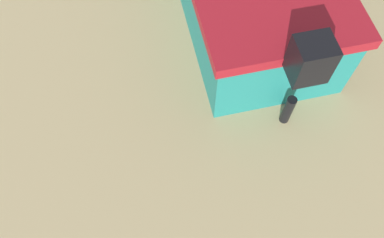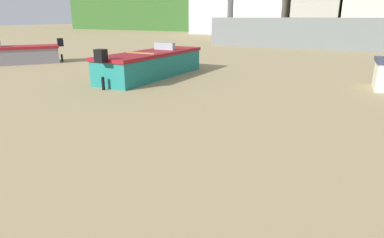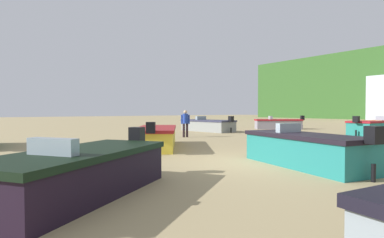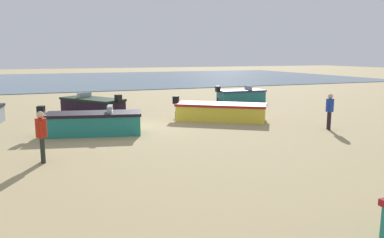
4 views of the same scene
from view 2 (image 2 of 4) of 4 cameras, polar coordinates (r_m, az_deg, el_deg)
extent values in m
cube|color=slate|center=(25.81, 23.05, 13.55)|extent=(17.45, 2.40, 2.15)
cube|color=#B2BEC7|center=(47.03, 4.63, 18.97)|extent=(5.46, 6.88, 7.05)
cube|color=#9A9A8C|center=(43.05, 21.15, 18.37)|extent=(5.06, 5.91, 7.50)
cube|color=#1C7770|center=(12.77, -6.91, 9.18)|extent=(1.45, 5.10, 0.83)
cube|color=maroon|center=(12.71, -6.99, 11.29)|extent=(1.53, 5.20, 0.12)
cube|color=black|center=(10.58, -15.60, 10.56)|extent=(0.32, 0.28, 0.40)
cylinder|color=black|center=(10.71, -15.23, 6.00)|extent=(0.10, 0.10, 0.41)
cube|color=#8C9EA8|center=(13.43, -4.81, 12.54)|extent=(0.87, 0.20, 0.28)
cube|color=#9C6F3D|center=(12.19, -8.73, 11.20)|extent=(1.23, 0.24, 0.08)
cube|color=gray|center=(18.33, -28.33, 9.59)|extent=(3.28, 3.81, 0.73)
cube|color=maroon|center=(18.29, -28.52, 10.90)|extent=(3.40, 3.94, 0.12)
cube|color=black|center=(18.30, -21.98, 12.30)|extent=(0.42, 0.42, 0.40)
cylinder|color=black|center=(18.37, -21.70, 9.86)|extent=(0.14, 0.14, 0.36)
camera|label=1|loc=(10.58, -29.53, 23.37)|focal=36.68mm
camera|label=3|loc=(11.67, -161.74, -19.67)|focal=28.97mm
camera|label=4|loc=(12.30, 22.88, 21.36)|focal=34.67mm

